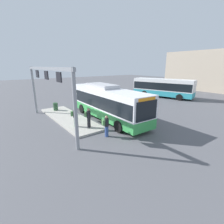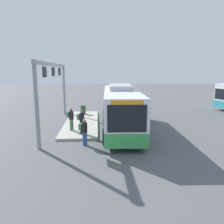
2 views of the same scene
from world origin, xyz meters
name	(u,v)px [view 1 (image 1 of 2)]	position (x,y,z in m)	size (l,w,h in m)	color
ground_plane	(106,118)	(0.00, 0.00, 0.00)	(120.00, 120.00, 0.00)	#56565B
platform_curb	(69,118)	(-2.21, -3.21, 0.08)	(10.00, 2.80, 0.16)	#B2ADA3
bus_main	(106,101)	(-0.01, 0.00, 1.81)	(11.12, 3.03, 3.46)	green
bus_background_left	(163,87)	(-3.86, 14.59, 1.78)	(10.28, 5.18, 3.10)	teal
person_boarding	(106,126)	(3.70, -2.64, 0.89)	(0.42, 0.58, 1.67)	#334C8C
person_waiting_near	(88,117)	(1.52, -2.95, 1.05)	(0.54, 0.61, 1.67)	black
person_waiting_mid	(75,117)	(0.68, -3.79, 1.05)	(0.54, 0.61, 1.67)	#476B4C
platform_sign_gantry	(47,83)	(-1.13, -5.28, 3.84)	(11.11, 0.24, 5.20)	gray
trash_bin	(56,107)	(-5.76, -3.31, 0.61)	(0.52, 0.52, 0.90)	#2D5133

